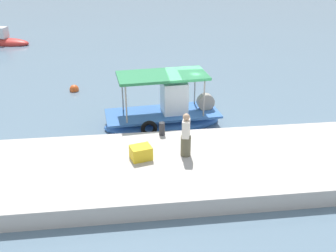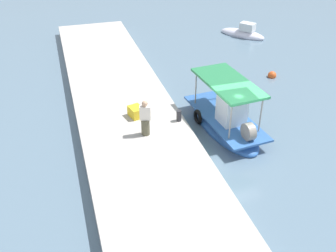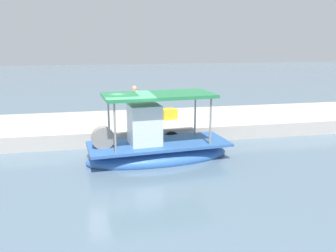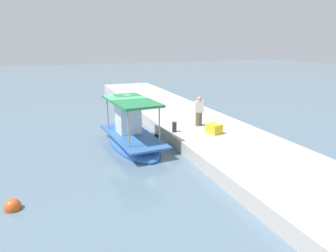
{
  "view_description": "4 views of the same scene",
  "coord_description": "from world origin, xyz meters",
  "px_view_note": "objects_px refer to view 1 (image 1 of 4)",
  "views": [
    {
      "loc": [
        -3.27,
        -16.39,
        7.86
      ],
      "look_at": [
        -1.55,
        -2.51,
        1.22
      ],
      "focal_mm": 41.84,
      "sensor_mm": 36.0,
      "label": 1
    },
    {
      "loc": [
        13.19,
        -7.12,
        10.21
      ],
      "look_at": [
        -1.32,
        -2.76,
        0.71
      ],
      "focal_mm": 41.57,
      "sensor_mm": 36.0,
      "label": 2
    },
    {
      "loc": [
        0.83,
        12.61,
        4.3
      ],
      "look_at": [
        -2.18,
        -1.46,
        0.88
      ],
      "focal_mm": 37.54,
      "sensor_mm": 36.0,
      "label": 3
    },
    {
      "loc": [
        -16.11,
        3.83,
        5.31
      ],
      "look_at": [
        -1.55,
        -1.8,
        0.95
      ],
      "focal_mm": 32.46,
      "sensor_mm": 36.0,
      "label": 4
    }
  ],
  "objects_px": {
    "fisherman_near_bollard": "(186,137)",
    "marker_buoy": "(74,89)",
    "cargo_crate": "(141,153)",
    "mooring_bollard": "(162,129)",
    "moored_boat_mid": "(5,41)",
    "main_fishing_boat": "(165,116)"
  },
  "relations": [
    {
      "from": "fisherman_near_bollard",
      "to": "marker_buoy",
      "type": "relative_size",
      "value": 3.18
    },
    {
      "from": "cargo_crate",
      "to": "moored_boat_mid",
      "type": "xyz_separation_m",
      "value": [
        -10.1,
        21.47,
        -0.61
      ]
    },
    {
      "from": "fisherman_near_bollard",
      "to": "cargo_crate",
      "type": "xyz_separation_m",
      "value": [
        -1.66,
        -0.06,
        -0.51
      ]
    },
    {
      "from": "moored_boat_mid",
      "to": "main_fishing_boat",
      "type": "bearing_deg",
      "value": -56.6
    },
    {
      "from": "mooring_bollard",
      "to": "cargo_crate",
      "type": "relative_size",
      "value": 0.74
    },
    {
      "from": "main_fishing_boat",
      "to": "marker_buoy",
      "type": "distance_m",
      "value": 7.0
    },
    {
      "from": "marker_buoy",
      "to": "moored_boat_mid",
      "type": "xyz_separation_m",
      "value": [
        -6.79,
        12.14,
        0.18
      ]
    },
    {
      "from": "fisherman_near_bollard",
      "to": "mooring_bollard",
      "type": "distance_m",
      "value": 1.98
    },
    {
      "from": "main_fishing_boat",
      "to": "fisherman_near_bollard",
      "type": "bearing_deg",
      "value": -85.58
    },
    {
      "from": "marker_buoy",
      "to": "moored_boat_mid",
      "type": "bearing_deg",
      "value": 119.22
    },
    {
      "from": "mooring_bollard",
      "to": "moored_boat_mid",
      "type": "height_order",
      "value": "moored_boat_mid"
    },
    {
      "from": "mooring_bollard",
      "to": "moored_boat_mid",
      "type": "bearing_deg",
      "value": 119.45
    },
    {
      "from": "fisherman_near_bollard",
      "to": "mooring_bollard",
      "type": "xyz_separation_m",
      "value": [
        -0.68,
        1.79,
        -0.49
      ]
    },
    {
      "from": "main_fishing_boat",
      "to": "moored_boat_mid",
      "type": "bearing_deg",
      "value": 123.4
    },
    {
      "from": "fisherman_near_bollard",
      "to": "moored_boat_mid",
      "type": "relative_size",
      "value": 0.39
    },
    {
      "from": "fisherman_near_bollard",
      "to": "cargo_crate",
      "type": "bearing_deg",
      "value": -177.92
    },
    {
      "from": "mooring_bollard",
      "to": "marker_buoy",
      "type": "distance_m",
      "value": 8.65
    },
    {
      "from": "mooring_bollard",
      "to": "marker_buoy",
      "type": "xyz_separation_m",
      "value": [
        -4.28,
        7.47,
        -0.81
      ]
    },
    {
      "from": "fisherman_near_bollard",
      "to": "marker_buoy",
      "type": "height_order",
      "value": "fisherman_near_bollard"
    },
    {
      "from": "main_fishing_boat",
      "to": "fisherman_near_bollard",
      "type": "relative_size",
      "value": 3.32
    },
    {
      "from": "fisherman_near_bollard",
      "to": "cargo_crate",
      "type": "height_order",
      "value": "fisherman_near_bollard"
    },
    {
      "from": "moored_boat_mid",
      "to": "mooring_bollard",
      "type": "bearing_deg",
      "value": -60.55
    }
  ]
}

